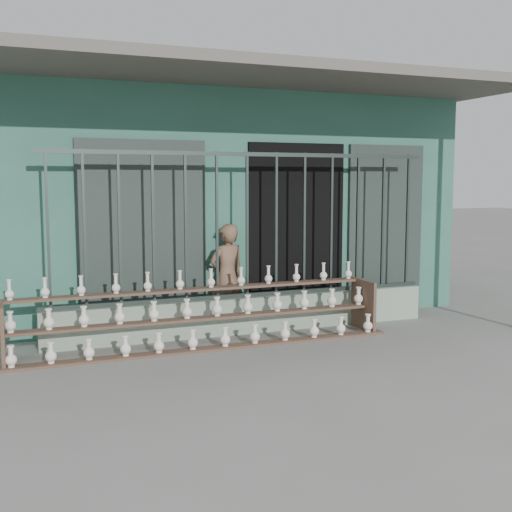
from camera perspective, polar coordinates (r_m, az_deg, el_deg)
name	(u,v)px	position (r m, az deg, el deg)	size (l,w,h in m)	color
ground	(290,359)	(6.97, 3.06, -9.09)	(60.00, 60.00, 0.00)	slate
workshop_building	(185,198)	(10.70, -6.37, 5.18)	(7.40, 6.60, 3.21)	#2F6453
parapet_wall	(247,315)	(8.08, -0.79, -5.23)	(5.00, 0.20, 0.45)	gray
security_fence	(247,225)	(7.93, -0.80, 2.74)	(5.00, 0.04, 1.80)	#283330
shelf_rack	(202,315)	(7.45, -4.79, -5.22)	(4.50, 0.68, 0.85)	brown
elderly_woman	(227,276)	(8.24, -2.60, -1.82)	(0.49, 0.32, 1.35)	brown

